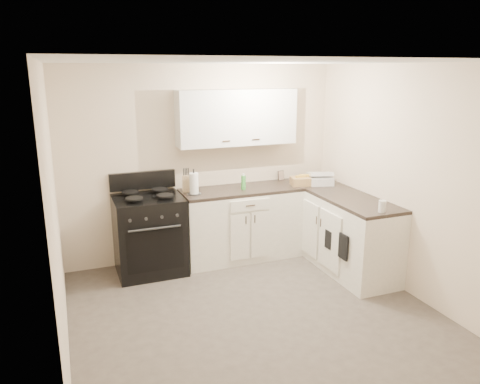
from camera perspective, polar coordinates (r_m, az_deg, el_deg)
name	(u,v)px	position (r m, az deg, el deg)	size (l,w,h in m)	color
floor	(256,315)	(4.94, 1.94, -14.79)	(3.60, 3.60, 0.00)	#473F38
ceiling	(258,62)	(4.30, 2.24, 15.59)	(3.60, 3.60, 0.00)	white
wall_back	(202,163)	(6.11, -4.62, 3.53)	(3.60, 3.60, 0.00)	beige
wall_right	(409,182)	(5.41, 19.88, 1.21)	(3.60, 3.60, 0.00)	beige
wall_left	(55,219)	(4.12, -21.62, -3.07)	(3.60, 3.60, 0.00)	beige
wall_front	(374,271)	(2.99, 16.06, -9.30)	(3.60, 3.60, 0.00)	beige
base_cabinets_back	(241,225)	(6.18, 0.12, -3.99)	(1.55, 0.60, 0.90)	silver
base_cabinets_right	(338,230)	(6.10, 11.87, -4.55)	(0.60, 1.90, 0.90)	silver
countertop_back	(241,190)	(6.04, 0.13, 0.24)	(1.55, 0.60, 0.04)	black
countertop_right	(340,194)	(5.96, 12.11, -0.29)	(0.60, 1.90, 0.04)	black
upper_cabinets	(237,117)	(6.01, -0.40, 9.09)	(1.55, 0.30, 0.70)	silver
stove	(150,236)	(5.84, -10.96, -5.29)	(0.81, 0.70, 0.98)	black
knife_block	(186,183)	(5.90, -6.55, 1.04)	(0.10, 0.09, 0.21)	#D7B884
paper_towel	(194,184)	(5.76, -5.64, 1.02)	(0.11, 0.11, 0.27)	white
soap_bottle	(243,183)	(5.97, 0.42, 1.15)	(0.06, 0.06, 0.18)	green
picture_frame	(281,175)	(6.52, 5.01, 2.03)	(0.10, 0.01, 0.13)	black
wicker_basket	(303,181)	(6.27, 7.69, 1.33)	(0.32, 0.21, 0.11)	#A8804F
countertop_grill	(320,180)	(6.34, 9.78, 1.43)	(0.30, 0.28, 0.11)	silver
glass_jar	(382,206)	(5.27, 16.94, -1.67)	(0.08, 0.08, 0.13)	silver
oven_mitt_near	(343,247)	(5.45, 12.49, -6.54)	(0.02, 0.17, 0.29)	black
oven_mitt_far	(328,240)	(5.70, 10.71, -5.73)	(0.02, 0.13, 0.22)	black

